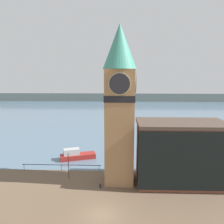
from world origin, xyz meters
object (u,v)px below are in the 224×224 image
Objects in this scene: pier_building at (180,153)px; mooring_bollard_near at (100,185)px; clock_tower at (120,102)px; lamp_post at (68,161)px; boat_near at (76,155)px.

pier_building is 20.58× the size of mooring_bollard_near.
clock_tower is 36.59× the size of mooring_bollard_near.
pier_building reaches higher than mooring_bollard_near.
pier_building is at bearing -1.72° from lamp_post.
clock_tower is at bearing -64.18° from boat_near.
clock_tower reaches higher than boat_near.
mooring_bollard_near is 0.15× the size of lamp_post.
clock_tower is at bearing 38.99° from mooring_bollard_near.
lamp_post is (-16.92, 0.51, -1.71)m from pier_building.
pier_building is at bearing -45.00° from boat_near.
boat_near is at bearing 153.39° from pier_building.
pier_building is 3.00× the size of lamp_post.
lamp_post is at bearing 177.43° from clock_tower.
lamp_post is (0.47, -8.20, 2.22)m from boat_near.
pier_building is at bearing 9.75° from mooring_bollard_near.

